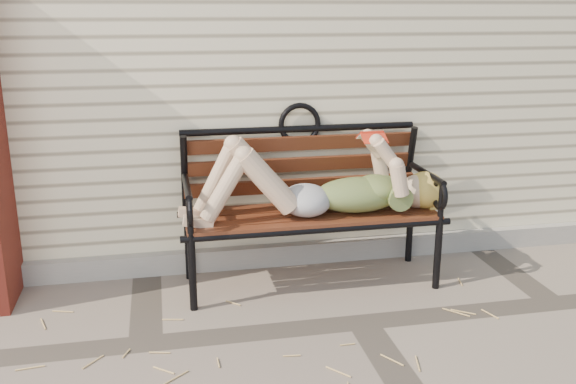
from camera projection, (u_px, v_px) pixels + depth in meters
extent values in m
plane|color=gray|center=(363.00, 322.00, 3.77)|extent=(80.00, 80.00, 0.00)
cube|color=#F2E5BD|center=(271.00, 37.00, 6.18)|extent=(8.00, 4.00, 3.00)
cube|color=#ABA69B|center=(322.00, 251.00, 4.66)|extent=(8.00, 0.10, 0.15)
cylinder|color=black|center=(192.00, 273.00, 3.86)|extent=(0.05, 0.05, 0.48)
cylinder|color=black|center=(188.00, 245.00, 4.32)|extent=(0.05, 0.05, 0.48)
cylinder|color=black|center=(438.00, 254.00, 4.17)|extent=(0.05, 0.05, 0.48)
cylinder|color=black|center=(410.00, 229.00, 4.62)|extent=(0.05, 0.05, 0.48)
cube|color=#5F2B18|center=(311.00, 215.00, 4.17)|extent=(1.63, 0.52, 0.03)
cylinder|color=black|center=(320.00, 230.00, 3.95)|extent=(1.71, 0.04, 0.04)
cylinder|color=black|center=(303.00, 207.00, 4.41)|extent=(1.71, 0.04, 0.04)
torus|color=black|center=(300.00, 124.00, 4.36)|extent=(0.30, 0.04, 0.30)
ellipsoid|color=#093540|center=(357.00, 195.00, 4.17)|extent=(0.58, 0.33, 0.22)
ellipsoid|color=#093540|center=(376.00, 188.00, 4.18)|extent=(0.28, 0.32, 0.17)
ellipsoid|color=#AAABAF|center=(306.00, 200.00, 4.11)|extent=(0.32, 0.36, 0.20)
sphere|color=#D8B192|center=(418.00, 191.00, 4.25)|extent=(0.24, 0.24, 0.24)
ellipsoid|color=#E1C855|center=(425.00, 190.00, 4.26)|extent=(0.27, 0.27, 0.25)
cube|color=red|center=(372.00, 133.00, 4.07)|extent=(0.15, 0.02, 0.02)
cube|color=beige|center=(374.00, 138.00, 4.04)|extent=(0.15, 0.09, 0.05)
cube|color=beige|center=(370.00, 136.00, 4.12)|extent=(0.15, 0.09, 0.05)
cube|color=red|center=(374.00, 138.00, 4.03)|extent=(0.16, 0.10, 0.06)
cube|color=red|center=(370.00, 135.00, 4.12)|extent=(0.16, 0.10, 0.06)
cylinder|color=tan|center=(423.00, 328.00, 3.69)|extent=(0.13, 0.07, 0.01)
cylinder|color=tan|center=(141.00, 310.00, 3.91)|extent=(0.07, 0.07, 0.01)
cylinder|color=tan|center=(385.00, 298.00, 4.07)|extent=(0.12, 0.05, 0.01)
cylinder|color=tan|center=(464.00, 362.00, 3.34)|extent=(0.16, 0.09, 0.01)
cylinder|color=tan|center=(468.00, 328.00, 3.69)|extent=(0.09, 0.04, 0.01)
cylinder|color=tan|center=(195.00, 317.00, 3.82)|extent=(0.07, 0.10, 0.01)
cylinder|color=tan|center=(391.00, 334.00, 3.62)|extent=(0.01, 0.10, 0.01)
cylinder|color=tan|center=(228.00, 327.00, 3.71)|extent=(0.10, 0.07, 0.01)
cylinder|color=tan|center=(504.00, 379.00, 3.18)|extent=(0.09, 0.10, 0.01)
cylinder|color=tan|center=(156.00, 337.00, 3.59)|extent=(0.07, 0.09, 0.01)
cylinder|color=tan|center=(382.00, 329.00, 3.68)|extent=(0.14, 0.04, 0.01)
cylinder|color=tan|center=(148.00, 345.00, 3.51)|extent=(0.03, 0.15, 0.01)
cylinder|color=tan|center=(172.00, 342.00, 3.54)|extent=(0.02, 0.09, 0.01)
cylinder|color=tan|center=(147.00, 341.00, 3.55)|extent=(0.12, 0.03, 0.01)
cylinder|color=tan|center=(393.00, 344.00, 3.52)|extent=(0.10, 0.01, 0.01)
cylinder|color=tan|center=(225.00, 352.00, 3.44)|extent=(0.09, 0.12, 0.01)
cylinder|color=tan|center=(236.00, 312.00, 3.88)|extent=(0.11, 0.01, 0.01)
cylinder|color=tan|center=(172.00, 359.00, 3.37)|extent=(0.02, 0.09, 0.01)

